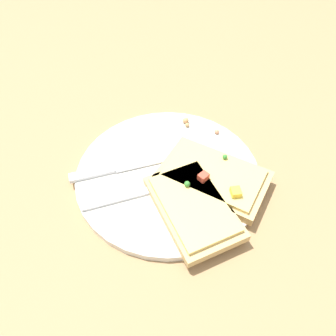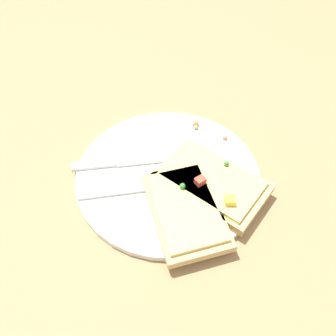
{
  "view_description": "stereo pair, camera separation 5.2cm",
  "coord_description": "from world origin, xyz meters",
  "px_view_note": "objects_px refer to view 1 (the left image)",
  "views": [
    {
      "loc": [
        -0.19,
        -0.28,
        0.42
      ],
      "look_at": [
        0.0,
        0.0,
        0.02
      ],
      "focal_mm": 35.0,
      "sensor_mm": 36.0,
      "label": 1
    },
    {
      "loc": [
        -0.14,
        -0.31,
        0.42
      ],
      "look_at": [
        0.0,
        0.0,
        0.02
      ],
      "focal_mm": 35.0,
      "sensor_mm": 36.0,
      "label": 2
    }
  ],
  "objects_px": {
    "fork": "(153,189)",
    "knife": "(120,167)",
    "pizza_slice_corner": "(193,206)",
    "plate": "(168,174)",
    "pizza_slice_main": "(214,176)"
  },
  "relations": [
    {
      "from": "plate",
      "to": "pizza_slice_corner",
      "type": "relative_size",
      "value": 1.79
    },
    {
      "from": "pizza_slice_main",
      "to": "pizza_slice_corner",
      "type": "xyz_separation_m",
      "value": [
        -0.06,
        -0.03,
        0.0
      ]
    },
    {
      "from": "knife",
      "to": "pizza_slice_corner",
      "type": "xyz_separation_m",
      "value": [
        0.05,
        -0.13,
        0.01
      ]
    },
    {
      "from": "fork",
      "to": "pizza_slice_corner",
      "type": "height_order",
      "value": "pizza_slice_corner"
    },
    {
      "from": "fork",
      "to": "pizza_slice_main",
      "type": "height_order",
      "value": "pizza_slice_main"
    },
    {
      "from": "fork",
      "to": "plate",
      "type": "bearing_deg",
      "value": 40.21
    },
    {
      "from": "fork",
      "to": "knife",
      "type": "relative_size",
      "value": 1.01
    },
    {
      "from": "pizza_slice_corner",
      "to": "plate",
      "type": "bearing_deg",
      "value": -177.87
    },
    {
      "from": "fork",
      "to": "knife",
      "type": "height_order",
      "value": "knife"
    },
    {
      "from": "pizza_slice_main",
      "to": "fork",
      "type": "bearing_deg",
      "value": 41.5
    },
    {
      "from": "knife",
      "to": "plate",
      "type": "bearing_deg",
      "value": -22.86
    },
    {
      "from": "fork",
      "to": "pizza_slice_main",
      "type": "xyz_separation_m",
      "value": [
        0.09,
        -0.03,
        0.01
      ]
    },
    {
      "from": "plate",
      "to": "pizza_slice_main",
      "type": "xyz_separation_m",
      "value": [
        0.05,
        -0.05,
        0.02
      ]
    },
    {
      "from": "plate",
      "to": "knife",
      "type": "xyz_separation_m",
      "value": [
        -0.06,
        0.05,
        0.01
      ]
    },
    {
      "from": "knife",
      "to": "pizza_slice_corner",
      "type": "relative_size",
      "value": 1.15
    }
  ]
}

